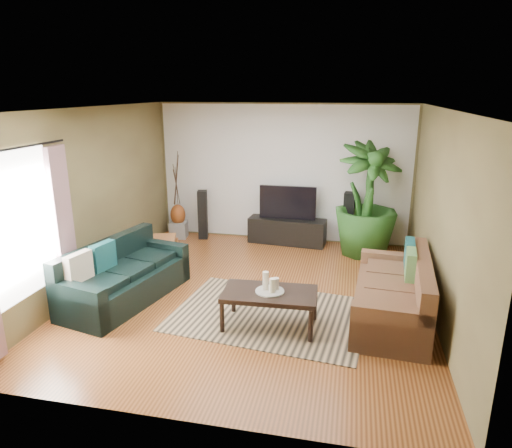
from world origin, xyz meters
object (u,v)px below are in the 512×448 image
(sofa_right, at_px, (392,289))
(side_table, at_px, (162,252))
(coffee_table, at_px, (270,309))
(speaker_left, at_px, (203,215))
(television, at_px, (288,203))
(sofa_left, at_px, (125,272))
(tv_stand, at_px, (287,231))
(vase, at_px, (178,215))
(potted_plant, at_px, (366,200))
(speaker_right, at_px, (348,220))
(pedestal, at_px, (179,230))

(sofa_right, relative_size, side_table, 3.93)
(coffee_table, relative_size, speaker_left, 1.19)
(television, bearing_deg, sofa_right, -57.43)
(sofa_left, distance_m, television, 3.58)
(tv_stand, relative_size, television, 1.36)
(sofa_right, bearing_deg, vase, -119.59)
(potted_plant, bearing_deg, speaker_left, 175.43)
(sofa_left, bearing_deg, sofa_right, -74.20)
(tv_stand, distance_m, speaker_left, 1.74)
(sofa_left, height_order, speaker_right, speaker_right)
(pedestal, bearing_deg, coffee_table, -52.39)
(coffee_table, relative_size, potted_plant, 0.58)
(pedestal, bearing_deg, side_table, -79.25)
(potted_plant, bearing_deg, pedestal, 176.97)
(coffee_table, bearing_deg, potted_plant, 65.86)
(potted_plant, height_order, vase, potted_plant)
(sofa_right, distance_m, speaker_left, 4.46)
(coffee_table, relative_size, side_table, 2.30)
(sofa_left, distance_m, pedestal, 2.92)
(sofa_left, xyz_separation_m, speaker_left, (0.18, 2.95, 0.07))
(potted_plant, bearing_deg, sofa_right, -82.75)
(sofa_left, xyz_separation_m, vase, (-0.33, 2.89, 0.06))
(coffee_table, bearing_deg, tv_stand, 92.03)
(sofa_left, xyz_separation_m, pedestal, (-0.33, 2.89, -0.26))
(sofa_left, relative_size, vase, 4.71)
(side_table, bearing_deg, coffee_table, -37.48)
(speaker_left, relative_size, speaker_right, 0.92)
(sofa_right, height_order, tv_stand, sofa_right)
(tv_stand, bearing_deg, sofa_right, -52.00)
(sofa_right, distance_m, vase, 4.84)
(coffee_table, distance_m, vase, 4.10)
(sofa_right, bearing_deg, speaker_right, -163.52)
(coffee_table, height_order, tv_stand, tv_stand)
(coffee_table, relative_size, television, 1.07)
(sofa_left, height_order, coffee_table, sofa_left)
(potted_plant, xyz_separation_m, pedestal, (-3.71, 0.20, -0.86))
(pedestal, height_order, side_table, side_table)
(speaker_left, bearing_deg, potted_plant, -15.72)
(tv_stand, bearing_deg, speaker_right, 5.43)
(speaker_left, xyz_separation_m, vase, (-0.51, -0.06, -0.01))
(tv_stand, bearing_deg, speaker_left, -172.83)
(pedestal, xyz_separation_m, side_table, (0.29, -1.55, 0.09))
(side_table, bearing_deg, speaker_left, 82.32)
(sofa_right, height_order, vase, sofa_right)
(speaker_left, distance_m, pedestal, 0.61)
(television, xyz_separation_m, pedestal, (-2.24, -0.11, -0.66))
(television, bearing_deg, coffee_table, -85.59)
(tv_stand, relative_size, pedestal, 4.52)
(sofa_right, relative_size, potted_plant, 0.98)
(speaker_right, xyz_separation_m, side_table, (-3.12, -1.66, -0.28))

